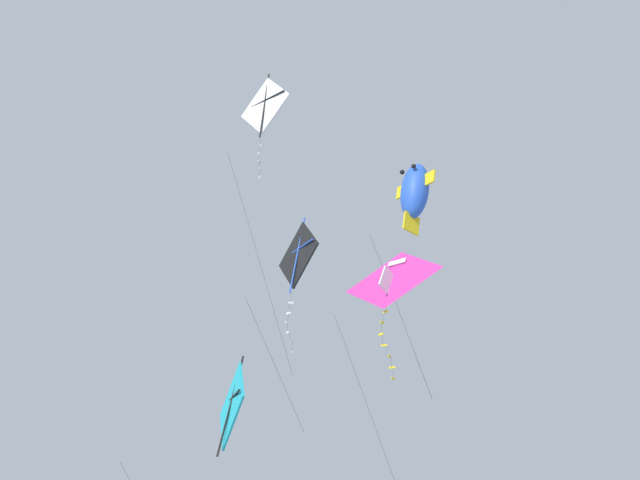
{
  "coord_description": "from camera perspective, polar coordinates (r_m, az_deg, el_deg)",
  "views": [
    {
      "loc": [
        -6.28,
        23.21,
        27.51
      ],
      "look_at": [
        0.27,
        -2.2,
        37.82
      ],
      "focal_mm": 51.89,
      "sensor_mm": 36.0,
      "label": 1
    }
  ],
  "objects": [
    {
      "name": "kite_diamond_upper_right",
      "position": [
        31.87,
        -3.41,
        8.2
      ],
      "size": [
        2.57,
        1.8,
        10.42
      ],
      "rotation": [
        0.16,
        0.0,
        5.93
      ],
      "color": "white"
    },
    {
      "name": "kite_delta_low_drifter",
      "position": [
        25.82,
        4.43,
        -2.53
      ],
      "size": [
        3.06,
        2.24,
        9.3
      ],
      "rotation": [
        0.46,
        0.0,
        5.84
      ],
      "color": "#DB2D93"
    },
    {
      "name": "kite_diamond_far_centre",
      "position": [
        29.88,
        -1.36,
        -0.97
      ],
      "size": [
        2.61,
        2.14,
        6.87
      ],
      "rotation": [
        0.21,
        0.0,
        5.68
      ],
      "color": "black"
    },
    {
      "name": "kite_diamond_near_left",
      "position": [
        25.62,
        -5.48,
        -10.18
      ],
      "size": [
        3.94,
        3.8,
        9.19
      ],
      "rotation": [
        0.23,
        0.0,
        5.47
      ],
      "color": "#1EB2C6"
    },
    {
      "name": "kite_fish_near_right",
      "position": [
        28.92,
        5.86,
        3.0
      ],
      "size": [
        2.2,
        1.88,
        7.34
      ],
      "rotation": [
        0.18,
        0.0,
        5.62
      ],
      "color": "blue"
    }
  ]
}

